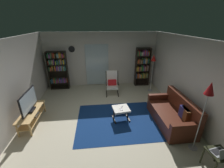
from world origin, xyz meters
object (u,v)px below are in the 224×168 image
Objects in this scene: bookshelf_near_tv at (58,69)px; tv_remote at (122,107)px; tv_stand at (32,115)px; television at (29,102)px; side_table at (218,157)px; bookshelf_near_sofa at (142,66)px; lounge_armchair at (112,82)px; floor_lamp_by_shelf at (153,61)px; laptop at (222,153)px; floor_lamp_by_sofa at (208,96)px; cell_phone at (121,109)px; ottoman at (121,110)px; leather_sofa at (173,114)px; wall_clock at (72,49)px.

bookshelf_near_tv is 3.77m from tv_remote.
television is (0.00, -0.01, 0.47)m from tv_stand.
bookshelf_near_sofa is at bearing 92.87° from side_table.
lounge_armchair is at bearing -17.94° from bookshelf_near_tv.
laptop is at bearing -89.76° from floor_lamp_by_shelf.
floor_lamp_by_shelf is at bearing 88.74° from floor_lamp_by_sofa.
floor_lamp_by_sofa is (1.67, -1.34, 1.11)m from cell_phone.
floor_lamp_by_sofa reaches higher than side_table.
cell_phone is at bearing -96.36° from ottoman.
floor_lamp_by_sofa reaches higher than leather_sofa.
bookshelf_near_sofa is at bearing 31.52° from television.
leather_sofa is at bearing -43.78° from wall_clock.
bookshelf_near_sofa reaches higher than lounge_armchair.
laptop is (0.02, -4.06, -0.87)m from floor_lamp_by_shelf.
television is at bearing 174.02° from leather_sofa.
television reaches higher than tv_remote.
bookshelf_near_sofa is at bearing -3.11° from wall_clock.
cell_phone is at bearing 131.65° from laptop.
floor_lamp_by_shelf reaches higher than side_table.
tv_remote is (-1.48, -2.71, -0.57)m from bookshelf_near_sofa.
leather_sofa is at bearing 93.26° from floor_lamp_by_sofa.
side_table is (0.24, -4.78, -0.63)m from bookshelf_near_sofa.
wall_clock is (-1.84, 3.02, 1.43)m from cell_phone.
leather_sofa is 1.77× the size of lounge_armchair.
leather_sofa is 6.25× the size of wall_clock.
cell_phone is (-0.01, -0.08, 0.08)m from ottoman.
lounge_armchair is 1.78× the size of ottoman.
leather_sofa is at bearing 94.89° from side_table.
floor_lamp_by_shelf reaches higher than lounge_armchair.
television is at bearing 169.76° from cell_phone.
tv_remote is 2.46m from floor_lamp_by_sofa.
lounge_armchair reaches higher than tv_remote.
laptop is at bearing -65.35° from lounge_armchair.
leather_sofa is at bearing -93.25° from floor_lamp_by_shelf.
laptop is (0.15, -1.69, 0.23)m from leather_sofa.
lounge_armchair is at bearing 85.42° from cell_phone.
lounge_armchair is at bearing 114.77° from side_table.
bookshelf_near_tv is at bearing -179.76° from bookshelf_near_sofa.
ottoman is 1.99× the size of wall_clock.
cell_phone is at bearing -118.08° from bookshelf_near_sofa.
bookshelf_near_tv reaches higher than laptop.
lounge_armchair is 3.92m from floor_lamp_by_sofa.
wall_clock is (-3.45, 3.31, 1.54)m from leather_sofa.
wall_clock is (-3.51, 4.36, 0.32)m from floor_lamp_by_sofa.
bookshelf_near_sofa reaches higher than leather_sofa.
side_table is at bearing -24.78° from television.
floor_lamp_by_sofa is (1.66, -1.42, 1.19)m from ottoman.
tv_stand is 9.56× the size of cell_phone.
floor_lamp_by_sofa is at bearing -62.54° from lounge_armchair.
television is at bearing -96.24° from bookshelf_near_tv.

